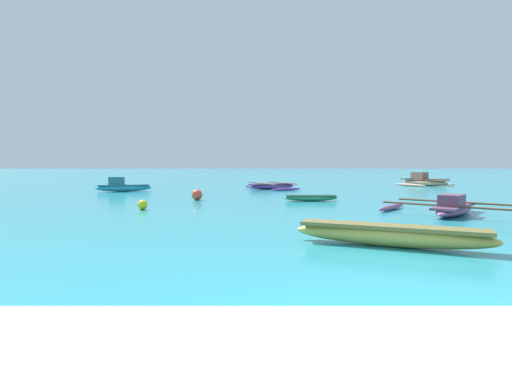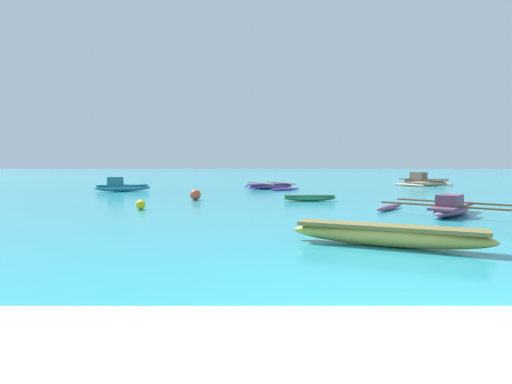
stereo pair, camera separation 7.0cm
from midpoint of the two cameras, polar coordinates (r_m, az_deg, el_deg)
The scene contains 9 objects.
ground_plane at distance 4.29m, azimuth 28.92°, elevation -20.20°, with size 240.00×240.00×0.00m.
moored_boat_0 at distance 26.62m, azimuth 1.91°, elevation 0.86°, with size 3.68×4.47×0.43m.
moored_boat_1 at distance 18.35m, azimuth 7.43°, elevation -0.78°, with size 2.46×0.49×0.28m.
moored_boat_2 at distance 14.88m, azimuth 26.07°, elevation -2.04°, with size 4.98×4.70×0.71m.
moored_boat_3 at distance 8.78m, azimuth 18.18°, elevation -5.78°, with size 3.96×2.15×0.45m.
moored_boat_4 at distance 33.19m, azimuth 22.52°, elevation 1.44°, with size 4.39×4.13×1.03m.
moored_boat_5 at distance 25.65m, azimuth -18.88°, elevation 0.77°, with size 3.31×1.39×0.89m.
mooring_buoy_0 at distance 18.80m, azimuth -8.81°, elevation -0.40°, with size 0.50×0.50×0.50m.
mooring_buoy_1 at distance 15.44m, azimuth -16.30°, elevation -1.77°, with size 0.36×0.36×0.36m.
Camera 1 is at (-2.00, -3.40, 1.73)m, focal length 28.00 mm.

